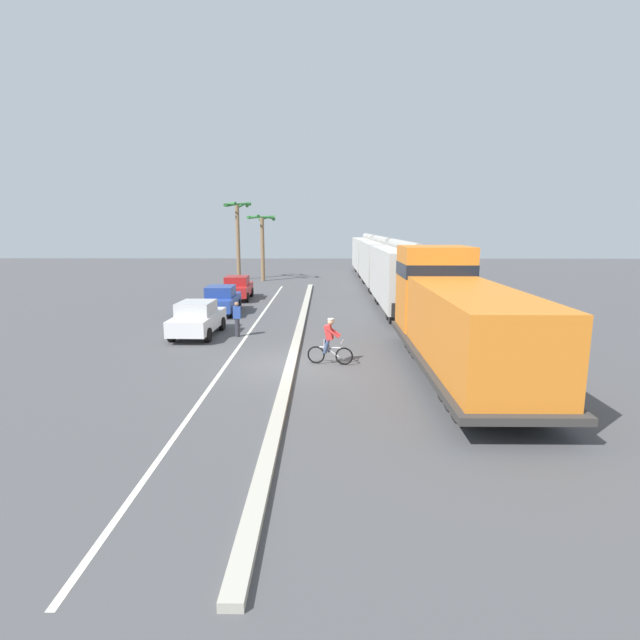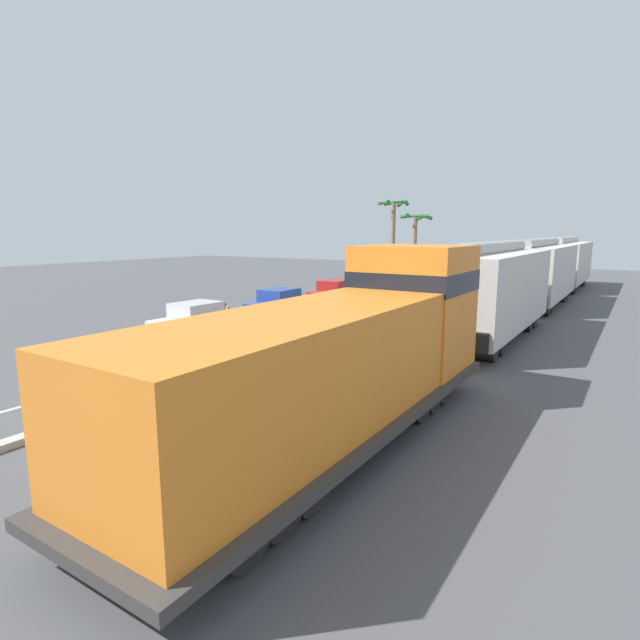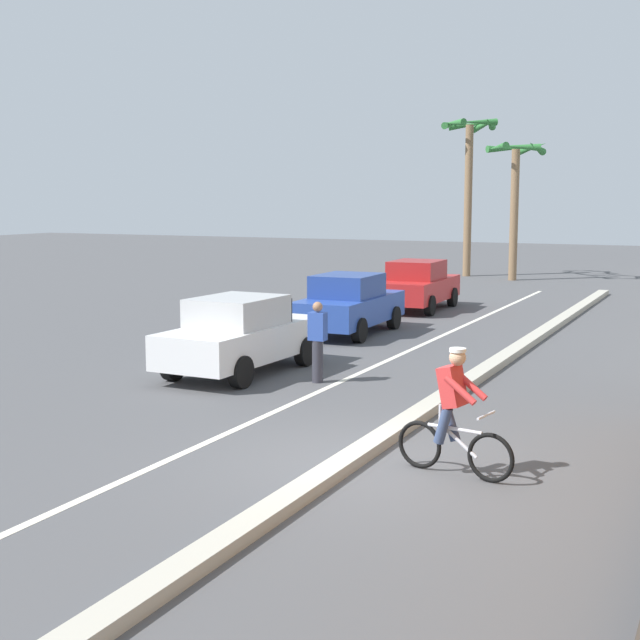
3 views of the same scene
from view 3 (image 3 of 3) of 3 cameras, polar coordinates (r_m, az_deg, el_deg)
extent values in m
plane|color=#4C4C4F|center=(12.55, 2.14, -9.12)|extent=(120.00, 120.00, 0.00)
cube|color=#B2AD9E|center=(18.04, 9.75, -3.71)|extent=(0.36, 36.00, 0.16)
cube|color=silver|center=(18.83, 2.69, -3.35)|extent=(0.14, 36.00, 0.01)
cube|color=silver|center=(18.71, -5.04, -1.37)|extent=(1.84, 4.26, 0.70)
cube|color=beige|center=(18.49, -5.32, 0.55)|extent=(1.56, 1.95, 0.60)
cube|color=#1E232D|center=(19.34, -3.71, 0.74)|extent=(1.43, 0.17, 0.51)
cylinder|color=black|center=(20.28, -4.98, -1.65)|extent=(0.24, 0.65, 0.64)
cylinder|color=black|center=(19.47, -0.97, -2.02)|extent=(0.24, 0.65, 0.64)
cylinder|color=black|center=(18.17, -9.39, -2.84)|extent=(0.24, 0.65, 0.64)
cylinder|color=black|center=(17.26, -5.09, -3.33)|extent=(0.24, 0.65, 0.64)
cube|color=#28479E|center=(23.99, 1.90, 0.70)|extent=(1.79, 4.24, 0.70)
cube|color=navy|center=(23.78, 1.77, 2.22)|extent=(1.54, 1.93, 0.60)
cube|color=#1E232D|center=(24.71, 2.66, 2.31)|extent=(1.43, 0.15, 0.51)
cylinder|color=black|center=(25.54, 1.33, 0.35)|extent=(0.23, 0.64, 0.64)
cylinder|color=black|center=(24.96, 4.75, 0.15)|extent=(0.23, 0.64, 0.64)
cylinder|color=black|center=(23.19, -1.17, -0.42)|extent=(0.23, 0.64, 0.64)
cylinder|color=black|center=(22.55, 2.54, -0.66)|extent=(0.23, 0.64, 0.64)
cube|color=red|center=(29.27, 6.28, 1.96)|extent=(1.82, 4.25, 0.70)
cube|color=maroon|center=(29.07, 6.21, 3.21)|extent=(1.56, 1.94, 0.60)
cube|color=#1E232D|center=(30.03, 6.79, 3.25)|extent=(1.43, 0.16, 0.51)
cylinder|color=black|center=(30.79, 5.57, 1.61)|extent=(0.24, 0.65, 0.64)
cylinder|color=black|center=(30.33, 8.47, 1.46)|extent=(0.24, 0.65, 0.64)
cylinder|color=black|center=(28.34, 3.92, 1.09)|extent=(0.24, 0.65, 0.64)
cylinder|color=black|center=(27.84, 7.05, 0.92)|extent=(0.24, 0.65, 0.64)
torus|color=black|center=(11.84, 10.87, -8.65)|extent=(0.66, 0.18, 0.66)
torus|color=black|center=(12.30, 6.39, -7.92)|extent=(0.66, 0.18, 0.66)
cylinder|color=silver|center=(11.98, 8.61, -6.91)|extent=(0.78, 0.19, 0.05)
cylinder|color=silver|center=(11.98, 9.02, -7.80)|extent=(0.48, 0.14, 0.36)
cylinder|color=silver|center=(12.04, 7.69, -6.08)|extent=(0.04, 0.04, 0.30)
cylinder|color=silver|center=(11.73, 10.58, -6.01)|extent=(0.12, 0.48, 0.04)
cylinder|color=#38476B|center=(12.11, 8.33, -6.50)|extent=(0.32, 0.19, 0.52)
cylinder|color=#38476B|center=(11.94, 7.88, -6.70)|extent=(0.29, 0.19, 0.52)
cube|color=red|center=(11.87, 8.46, -4.21)|extent=(0.38, 0.39, 0.57)
sphere|color=tan|center=(11.76, 8.80, -2.39)|extent=(0.22, 0.22, 0.22)
cylinder|color=white|center=(11.75, 8.81, -1.91)|extent=(0.22, 0.22, 0.05)
cylinder|color=red|center=(11.92, 9.67, -4.19)|extent=(0.47, 0.17, 0.36)
cylinder|color=red|center=(11.64, 8.97, -4.46)|extent=(0.47, 0.17, 0.36)
cylinder|color=#846647|center=(41.99, 9.46, 7.51)|extent=(0.36, 0.36, 6.93)
cone|color=#2D7033|center=(41.98, 10.81, 12.28)|extent=(0.53, 1.85, 0.54)
cone|color=#2D7033|center=(42.67, 10.55, 12.21)|extent=(1.66, 1.35, 0.68)
cone|color=#2D7033|center=(43.02, 9.47, 12.20)|extent=(1.82, 0.95, 0.50)
cone|color=#2D7033|center=(42.40, 8.38, 12.29)|extent=(0.37, 1.84, 0.57)
cone|color=#2D7033|center=(41.64, 8.50, 12.37)|extent=(1.58, 1.42, 0.36)
cone|color=#2D7033|center=(41.30, 10.07, 12.37)|extent=(1.60, 1.39, 0.35)
cylinder|color=#846647|center=(40.28, 12.32, 6.57)|extent=(0.36, 0.36, 5.73)
cone|color=#2D7033|center=(40.03, 13.67, 10.69)|extent=(0.52, 1.85, 0.63)
cone|color=#2D7033|center=(41.00, 13.30, 10.63)|extent=(1.75, 1.16, 0.69)
cone|color=#2D7033|center=(41.09, 11.76, 10.67)|extent=(1.50, 1.51, 0.37)
cone|color=#2D7033|center=(39.94, 11.26, 10.77)|extent=(1.39, 1.61, 0.40)
cone|color=#2D7033|center=(39.44, 12.62, 10.77)|extent=(1.81, 0.94, 0.39)
cylinder|color=#33333D|center=(17.71, -0.16, -2.67)|extent=(0.22, 0.22, 0.85)
cube|color=#2D4CA5|center=(17.60, -0.16, -0.41)|extent=(0.34, 0.22, 0.56)
sphere|color=#9E7051|center=(17.55, -0.16, 0.85)|extent=(0.20, 0.20, 0.20)
camera|label=1|loc=(7.68, -127.70, 5.46)|focal=28.00mm
camera|label=2|loc=(6.50, 107.02, 5.74)|focal=28.00mm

